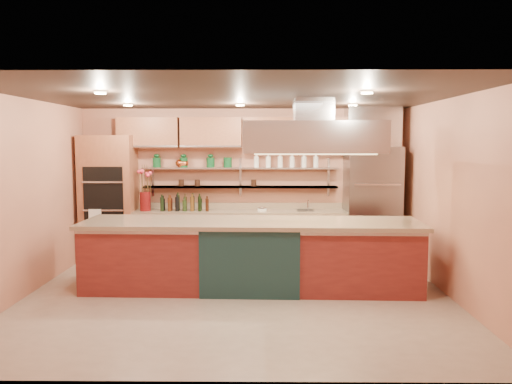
{
  "coord_description": "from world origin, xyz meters",
  "views": [
    {
      "loc": [
        0.33,
        -6.86,
        2.18
      ],
      "look_at": [
        0.26,
        1.0,
        1.39
      ],
      "focal_mm": 35.0,
      "sensor_mm": 36.0,
      "label": 1
    }
  ],
  "objects_px": {
    "flower_vase": "(145,201)",
    "green_canister": "(228,162)",
    "island": "(251,255)",
    "copper_kettle": "(180,163)",
    "refrigerator": "(372,205)",
    "kitchen_scale": "(262,208)"
  },
  "relations": [
    {
      "from": "refrigerator",
      "to": "flower_vase",
      "type": "bearing_deg",
      "value": 179.86
    },
    {
      "from": "island",
      "to": "copper_kettle",
      "type": "xyz_separation_m",
      "value": [
        -1.35,
        1.94,
        1.28
      ]
    },
    {
      "from": "refrigerator",
      "to": "kitchen_scale",
      "type": "distance_m",
      "value": 2.0
    },
    {
      "from": "island",
      "to": "kitchen_scale",
      "type": "xyz_separation_m",
      "value": [
        0.17,
        1.72,
        0.46
      ]
    },
    {
      "from": "island",
      "to": "flower_vase",
      "type": "bearing_deg",
      "value": 140.5
    },
    {
      "from": "refrigerator",
      "to": "kitchen_scale",
      "type": "relative_size",
      "value": 13.33
    },
    {
      "from": "green_canister",
      "to": "refrigerator",
      "type": "bearing_deg",
      "value": -5.0
    },
    {
      "from": "kitchen_scale",
      "to": "green_canister",
      "type": "distance_m",
      "value": 1.07
    },
    {
      "from": "flower_vase",
      "to": "green_canister",
      "type": "height_order",
      "value": "green_canister"
    },
    {
      "from": "refrigerator",
      "to": "copper_kettle",
      "type": "bearing_deg",
      "value": 176.25
    },
    {
      "from": "refrigerator",
      "to": "island",
      "type": "bearing_deg",
      "value": -141.69
    },
    {
      "from": "island",
      "to": "flower_vase",
      "type": "xyz_separation_m",
      "value": [
        -1.97,
        1.72,
        0.59
      ]
    },
    {
      "from": "flower_vase",
      "to": "copper_kettle",
      "type": "height_order",
      "value": "copper_kettle"
    },
    {
      "from": "flower_vase",
      "to": "copper_kettle",
      "type": "xyz_separation_m",
      "value": [
        0.62,
        0.22,
        0.69
      ]
    },
    {
      "from": "island",
      "to": "copper_kettle",
      "type": "height_order",
      "value": "copper_kettle"
    },
    {
      "from": "kitchen_scale",
      "to": "copper_kettle",
      "type": "relative_size",
      "value": 0.84
    },
    {
      "from": "refrigerator",
      "to": "copper_kettle",
      "type": "xyz_separation_m",
      "value": [
        -3.51,
        0.23,
        0.74
      ]
    },
    {
      "from": "flower_vase",
      "to": "kitchen_scale",
      "type": "height_order",
      "value": "flower_vase"
    },
    {
      "from": "flower_vase",
      "to": "kitchen_scale",
      "type": "distance_m",
      "value": 2.14
    },
    {
      "from": "island",
      "to": "green_canister",
      "type": "bearing_deg",
      "value": 105.28
    },
    {
      "from": "island",
      "to": "copper_kettle",
      "type": "relative_size",
      "value": 25.97
    },
    {
      "from": "refrigerator",
      "to": "green_canister",
      "type": "height_order",
      "value": "refrigerator"
    }
  ]
}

